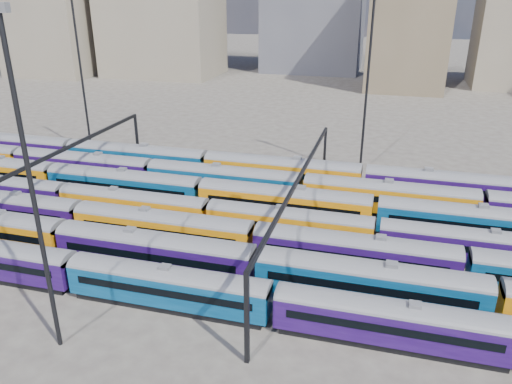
% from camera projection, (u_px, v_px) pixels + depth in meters
% --- Properties ---
extents(ground, '(500.00, 500.00, 0.00)m').
position_uv_depth(ground, '(213.00, 231.00, 58.27)').
color(ground, '#403A36').
rests_on(ground, ground).
extents(rake_0, '(113.27, 2.76, 4.64)m').
position_uv_depth(rake_0, '(273.00, 300.00, 41.33)').
color(rake_0, black).
rests_on(rake_0, ground).
extents(rake_1, '(144.49, 3.02, 5.08)m').
position_uv_depth(rake_1, '(154.00, 248.00, 48.94)').
color(rake_1, black).
rests_on(rake_1, ground).
extents(rake_2, '(122.03, 2.98, 5.01)m').
position_uv_depth(rake_2, '(80.00, 215.00, 56.27)').
color(rake_2, black).
rests_on(rake_2, ground).
extents(rake_3, '(94.62, 2.77, 4.66)m').
position_uv_depth(rake_3, '(289.00, 221.00, 55.14)').
color(rake_3, black).
rests_on(rake_3, ground).
extents(rake_4, '(149.23, 3.12, 5.25)m').
position_uv_depth(rake_4, '(124.00, 183.00, 65.12)').
color(rake_4, black).
rests_on(rake_4, ground).
extents(rake_5, '(106.72, 3.13, 5.27)m').
position_uv_depth(rake_5, '(224.00, 178.00, 66.62)').
color(rake_5, black).
rests_on(rake_5, ground).
extents(rake_6, '(133.86, 3.26, 5.51)m').
position_uv_depth(rake_6, '(206.00, 163.00, 72.11)').
color(rake_6, black).
rests_on(rake_6, ground).
extents(gantry_1, '(0.35, 40.35, 8.03)m').
position_uv_depth(gantry_1, '(56.00, 161.00, 60.58)').
color(gantry_1, black).
rests_on(gantry_1, ground).
extents(gantry_2, '(0.35, 40.35, 8.03)m').
position_uv_depth(gantry_2, '(299.00, 186.00, 53.23)').
color(gantry_2, black).
rests_on(gantry_2, ground).
extents(mast_1, '(1.40, 0.50, 25.60)m').
position_uv_depth(mast_1, '(81.00, 71.00, 79.90)').
color(mast_1, black).
rests_on(mast_1, ground).
extents(mast_2, '(1.40, 0.50, 25.60)m').
position_uv_depth(mast_2, '(30.00, 181.00, 34.56)').
color(mast_2, black).
rests_on(mast_2, ground).
extents(mast_3, '(1.40, 0.50, 25.60)m').
position_uv_depth(mast_3, '(367.00, 82.00, 70.65)').
color(mast_3, black).
rests_on(mast_3, ground).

